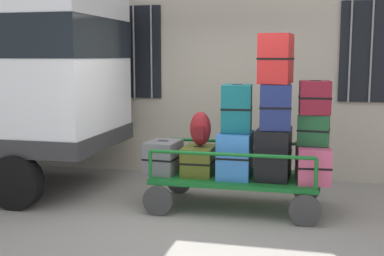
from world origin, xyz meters
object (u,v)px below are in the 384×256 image
object	(u,v)px
suitcase_center_bottom	(236,155)
suitcase_center_middle	(237,108)
suitcase_left_bottom	(164,157)
suitcase_right_middle	(314,130)
suitcase_midright_bottom	(274,153)
luggage_cart	(236,182)
suitcase_midright_middle	(275,106)
suitcase_right_bottom	(313,163)
suitcase_midright_top	(276,59)
backpack	(200,129)
suitcase_midleft_bottom	(199,161)
suitcase_right_top	(315,97)

from	to	relation	value
suitcase_center_bottom	suitcase_center_middle	world-z (taller)	suitcase_center_middle
suitcase_left_bottom	suitcase_right_middle	distance (m)	1.94
suitcase_center_middle	suitcase_midright_bottom	world-z (taller)	suitcase_center_middle
luggage_cart	suitcase_midright_middle	size ratio (longest dim) A/B	3.32
suitcase_center_bottom	suitcase_right_bottom	bearing A→B (deg)	1.79
suitcase_midright_top	suitcase_right_bottom	world-z (taller)	suitcase_midright_top
luggage_cart	suitcase_right_bottom	world-z (taller)	suitcase_right_bottom
suitcase_center_middle	backpack	world-z (taller)	suitcase_center_middle
suitcase_midright_top	suitcase_center_bottom	bearing A→B (deg)	-174.84
luggage_cart	suitcase_midright_top	size ratio (longest dim) A/B	3.52
suitcase_midleft_bottom	suitcase_midright_middle	distance (m)	1.19
suitcase_midleft_bottom	suitcase_right_middle	size ratio (longest dim) A/B	1.33
suitcase_midleft_bottom	suitcase_center_bottom	bearing A→B (deg)	-0.62
suitcase_right_top	suitcase_midright_top	bearing A→B (deg)	-177.45
suitcase_right_top	suitcase_midleft_bottom	bearing A→B (deg)	-177.63
suitcase_midright_middle	suitcase_right_middle	size ratio (longest dim) A/B	1.59
suitcase_center_bottom	suitcase_midright_top	size ratio (longest dim) A/B	1.06
suitcase_midright_top	backpack	distance (m)	1.30
suitcase_center_bottom	backpack	xyz separation A→B (m)	(-0.46, 0.04, 0.31)
suitcase_left_bottom	suitcase_center_bottom	size ratio (longest dim) A/B	0.88
suitcase_midleft_bottom	suitcase_right_middle	xyz separation A→B (m)	(1.42, 0.06, 0.44)
suitcase_midright_middle	suitcase_midright_top	size ratio (longest dim) A/B	1.06
suitcase_left_bottom	suitcase_midleft_bottom	bearing A→B (deg)	0.53
suitcase_midright_bottom	backpack	size ratio (longest dim) A/B	1.50
suitcase_center_bottom	suitcase_midright_bottom	world-z (taller)	suitcase_midright_bottom
suitcase_midright_bottom	suitcase_midright_middle	xyz separation A→B (m)	(0.00, 0.02, 0.59)
suitcase_midleft_bottom	suitcase_midright_bottom	distance (m)	0.96
suitcase_center_middle	suitcase_right_top	xyz separation A→B (m)	(0.95, -0.00, 0.15)
suitcase_right_bottom	suitcase_right_middle	bearing A→B (deg)	90.00
suitcase_midright_top	suitcase_right_bottom	size ratio (longest dim) A/B	0.83
suitcase_midright_bottom	suitcase_right_middle	world-z (taller)	suitcase_right_middle
suitcase_right_bottom	suitcase_center_middle	bearing A→B (deg)	177.80
luggage_cart	suitcase_midright_bottom	world-z (taller)	suitcase_midright_bottom
suitcase_midright_middle	backpack	world-z (taller)	suitcase_midright_middle
luggage_cart	suitcase_midright_bottom	size ratio (longest dim) A/B	3.24
suitcase_midright_middle	suitcase_right_top	size ratio (longest dim) A/B	1.57
suitcase_midright_bottom	suitcase_right_top	world-z (taller)	suitcase_right_top
suitcase_right_middle	suitcase_right_top	xyz separation A→B (m)	(0.00, -0.00, 0.40)
luggage_cart	suitcase_right_bottom	size ratio (longest dim) A/B	2.94
suitcase_midright_bottom	suitcase_midright_top	bearing A→B (deg)	90.00
suitcase_right_bottom	suitcase_right_top	xyz separation A→B (m)	(0.00, 0.03, 0.81)
suitcase_midright_middle	suitcase_right_bottom	bearing A→B (deg)	-2.97
suitcase_midright_middle	suitcase_midright_top	distance (m)	0.58
suitcase_center_bottom	suitcase_right_top	distance (m)	1.20
luggage_cart	suitcase_left_bottom	distance (m)	0.99
suitcase_midright_bottom	suitcase_midleft_bottom	bearing A→B (deg)	-178.11
suitcase_center_bottom	suitcase_right_middle	distance (m)	1.01
suitcase_midright_top	suitcase_right_top	bearing A→B (deg)	2.55
suitcase_midright_top	suitcase_right_middle	distance (m)	0.98
suitcase_left_bottom	suitcase_midright_top	world-z (taller)	suitcase_midright_top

